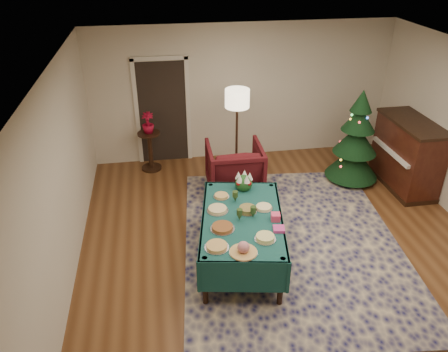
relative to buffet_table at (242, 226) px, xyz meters
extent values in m
plane|color=#593319|center=(0.69, -0.10, -0.60)|extent=(7.00, 7.00, 0.00)
plane|color=white|center=(0.69, -0.10, 2.10)|extent=(7.00, 7.00, 0.00)
plane|color=beige|center=(0.69, 3.40, 0.75)|extent=(6.00, 0.00, 6.00)
plane|color=beige|center=(-2.31, -0.10, 0.75)|extent=(0.00, 7.00, 7.00)
cube|color=black|center=(-0.91, 3.39, 0.42)|extent=(0.92, 0.02, 2.04)
cube|color=silver|center=(-1.41, 3.38, 0.45)|extent=(0.08, 0.04, 2.14)
cube|color=silver|center=(-0.41, 3.38, 0.45)|extent=(0.08, 0.04, 2.14)
cube|color=silver|center=(-0.91, 3.38, 1.50)|extent=(1.08, 0.04, 0.08)
cube|color=#121346|center=(0.84, 0.30, -0.59)|extent=(3.60, 4.50, 0.02)
cylinder|color=black|center=(-0.61, -0.77, -0.22)|extent=(0.07, 0.07, 0.74)
cylinder|color=black|center=(-0.31, 0.93, -0.22)|extent=(0.07, 0.07, 0.74)
cylinder|color=black|center=(0.31, -0.93, -0.22)|extent=(0.07, 0.07, 0.74)
cylinder|color=black|center=(0.61, 0.77, -0.22)|extent=(0.07, 0.07, 0.74)
cube|color=#154849|center=(0.00, 0.00, 0.13)|extent=(1.41, 2.05, 0.04)
cube|color=#154849|center=(0.17, 0.92, -0.09)|extent=(1.11, 0.23, 0.47)
cube|color=#154849|center=(-0.17, -0.92, -0.09)|extent=(1.11, 0.23, 0.47)
cube|color=#154849|center=(0.53, -0.09, -0.09)|extent=(0.37, 1.89, 0.47)
cube|color=#154849|center=(-0.53, 0.09, -0.09)|extent=(0.37, 1.89, 0.47)
cylinder|color=silver|center=(-0.44, -0.60, 0.15)|extent=(0.30, 0.30, 0.01)
cylinder|color=tan|center=(-0.44, -0.60, 0.18)|extent=(0.26, 0.26, 0.03)
cylinder|color=silver|center=(-0.14, -0.75, 0.15)|extent=(0.35, 0.35, 0.01)
sphere|color=#CC727A|center=(-0.14, -0.75, 0.23)|extent=(0.15, 0.15, 0.15)
cylinder|color=silver|center=(0.19, -0.54, 0.15)|extent=(0.27, 0.27, 0.01)
cylinder|color=#D8D172|center=(0.19, -0.54, 0.18)|extent=(0.23, 0.23, 0.05)
cylinder|color=silver|center=(-0.31, -0.23, 0.15)|extent=(0.32, 0.32, 0.01)
cylinder|color=brown|center=(-0.31, -0.23, 0.18)|extent=(0.27, 0.27, 0.04)
cylinder|color=silver|center=(-0.31, 0.20, 0.15)|extent=(0.30, 0.30, 0.01)
cylinder|color=#D8BF7F|center=(-0.31, 0.20, 0.18)|extent=(0.26, 0.26, 0.04)
cylinder|color=silver|center=(0.10, 0.11, 0.15)|extent=(0.27, 0.27, 0.01)
cylinder|color=maroon|center=(0.10, 0.11, 0.19)|extent=(0.23, 0.23, 0.06)
cylinder|color=silver|center=(0.34, 0.15, 0.15)|extent=(0.25, 0.25, 0.01)
cylinder|color=#F2EACC|center=(0.34, 0.15, 0.17)|extent=(0.21, 0.21, 0.03)
cylinder|color=silver|center=(-0.20, 0.55, 0.15)|extent=(0.23, 0.23, 0.01)
cylinder|color=tan|center=(-0.20, 0.55, 0.17)|extent=(0.20, 0.20, 0.03)
cone|color=#2D471E|center=(-0.02, 0.39, 0.19)|extent=(0.07, 0.07, 0.09)
cylinder|color=#2D471E|center=(-0.02, 0.39, 0.28)|extent=(0.08, 0.08, 0.09)
cone|color=#2D471E|center=(0.14, -0.04, 0.19)|extent=(0.07, 0.07, 0.09)
cylinder|color=#2D471E|center=(0.14, -0.04, 0.28)|extent=(0.08, 0.08, 0.09)
cone|color=#2D471E|center=(-0.05, -0.07, 0.19)|extent=(0.07, 0.07, 0.09)
cylinder|color=#2D471E|center=(-0.05, -0.07, 0.28)|extent=(0.08, 0.08, 0.09)
cube|color=#D13A8F|center=(0.41, -0.38, 0.17)|extent=(0.17, 0.17, 0.04)
cube|color=#E74069|center=(0.43, -0.15, 0.20)|extent=(0.14, 0.14, 0.10)
sphere|color=#1E4C1E|center=(0.17, 0.72, 0.25)|extent=(0.26, 0.26, 0.26)
cone|color=white|center=(0.26, 0.72, 0.37)|extent=(0.10, 0.10, 0.12)
cone|color=white|center=(0.20, 0.81, 0.37)|extent=(0.10, 0.10, 0.12)
cone|color=white|center=(0.10, 0.78, 0.37)|extent=(0.10, 0.10, 0.12)
cone|color=white|center=(0.10, 0.67, 0.37)|extent=(0.10, 0.10, 0.12)
cone|color=white|center=(0.20, 0.64, 0.37)|extent=(0.10, 0.10, 0.12)
sphere|color=#B20C0F|center=(0.26, 0.79, 0.29)|extent=(0.07, 0.07, 0.07)
sphere|color=#B20C0F|center=(0.11, 0.81, 0.29)|extent=(0.07, 0.07, 0.07)
sphere|color=#B20C0F|center=(0.08, 0.66, 0.29)|extent=(0.07, 0.07, 0.07)
sphere|color=#B20C0F|center=(0.23, 0.63, 0.29)|extent=(0.07, 0.07, 0.07)
imported|color=#4B1015|center=(0.26, 1.95, -0.10)|extent=(0.98, 0.92, 0.99)
cylinder|color=#A57F3F|center=(0.37, 2.33, -0.58)|extent=(0.30, 0.30, 0.03)
cylinder|color=black|center=(0.37, 2.33, 0.21)|extent=(0.04, 0.04, 1.61)
cylinder|color=#FFEABF|center=(0.37, 2.33, 1.02)|extent=(0.43, 0.43, 0.32)
cylinder|color=black|center=(-1.21, 3.02, -0.57)|extent=(0.39, 0.39, 0.04)
cylinder|color=black|center=(-1.21, 3.02, -0.21)|extent=(0.09, 0.09, 0.72)
cylinder|color=black|center=(-1.21, 3.02, 0.17)|extent=(0.44, 0.44, 0.03)
imported|color=maroon|center=(-1.21, 3.02, 0.30)|extent=(0.23, 0.41, 0.23)
cylinder|color=black|center=(2.52, 1.98, -0.53)|extent=(0.11, 0.11, 0.14)
cone|color=black|center=(2.52, 1.98, -0.20)|extent=(1.18, 1.18, 0.62)
cone|color=black|center=(2.52, 1.98, 0.24)|extent=(0.96, 0.96, 0.53)
cone|color=black|center=(2.52, 1.98, 0.64)|extent=(0.73, 0.73, 0.44)
cone|color=black|center=(2.52, 1.98, 0.97)|extent=(0.47, 0.47, 0.40)
cube|color=black|center=(3.36, 1.62, -0.56)|extent=(0.64, 1.45, 0.08)
cube|color=black|center=(3.36, 1.62, 0.04)|extent=(0.62, 1.43, 1.19)
cube|color=black|center=(3.36, 1.62, 0.65)|extent=(0.66, 1.47, 0.05)
cube|color=white|center=(3.06, 1.61, 0.12)|extent=(0.13, 1.23, 0.06)
camera|label=1|loc=(-1.04, -4.81, 3.52)|focal=35.00mm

